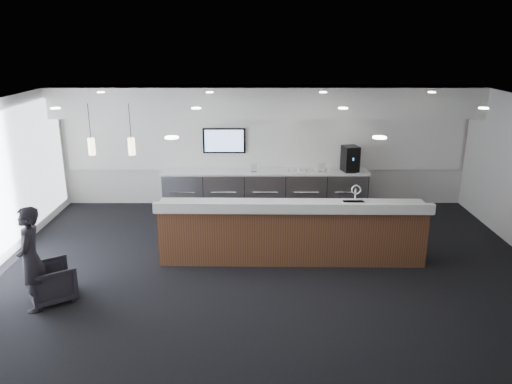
{
  "coord_description": "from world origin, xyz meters",
  "views": [
    {
      "loc": [
        -0.24,
        -8.18,
        4.07
      ],
      "look_at": [
        -0.22,
        1.3,
        1.13
      ],
      "focal_mm": 35.0,
      "sensor_mm": 36.0,
      "label": 1
    }
  ],
  "objects_px": {
    "lounge_guest": "(31,259)",
    "service_counter": "(292,231)",
    "coffee_machine": "(350,159)",
    "armchair": "(52,282)"
  },
  "relations": [
    {
      "from": "armchair",
      "to": "lounge_guest",
      "type": "relative_size",
      "value": 0.41
    },
    {
      "from": "service_counter",
      "to": "armchair",
      "type": "distance_m",
      "value": 4.25
    },
    {
      "from": "armchair",
      "to": "lounge_guest",
      "type": "height_order",
      "value": "lounge_guest"
    },
    {
      "from": "service_counter",
      "to": "coffee_machine",
      "type": "height_order",
      "value": "coffee_machine"
    },
    {
      "from": "coffee_machine",
      "to": "armchair",
      "type": "height_order",
      "value": "coffee_machine"
    },
    {
      "from": "lounge_guest",
      "to": "service_counter",
      "type": "bearing_deg",
      "value": 102.4
    },
    {
      "from": "service_counter",
      "to": "armchair",
      "type": "relative_size",
      "value": 7.29
    },
    {
      "from": "coffee_machine",
      "to": "lounge_guest",
      "type": "bearing_deg",
      "value": -152.31
    },
    {
      "from": "coffee_machine",
      "to": "armchair",
      "type": "xyz_separation_m",
      "value": [
        -5.59,
        -4.57,
        -0.95
      ]
    },
    {
      "from": "coffee_machine",
      "to": "lounge_guest",
      "type": "height_order",
      "value": "lounge_guest"
    }
  ]
}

